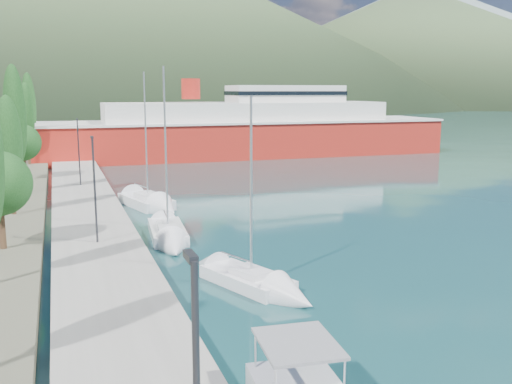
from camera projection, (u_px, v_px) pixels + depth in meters
name	position (u px, v px, depth m)	size (l,w,h in m)	color
ground	(105.00, 131.00, 132.47)	(1400.00, 1400.00, 0.00)	#174346
quay	(88.00, 213.00, 42.17)	(5.00, 88.00, 0.80)	gray
hills_far	(193.00, 27.00, 627.16)	(1480.00, 900.00, 180.00)	slate
hills_near	(218.00, 31.00, 390.26)	(1010.00, 520.00, 115.00)	#3E5432
tree_row	(14.00, 137.00, 45.07)	(3.58, 64.77, 10.97)	#47301E
lamp_posts	(96.00, 189.00, 31.10)	(0.15, 46.44, 6.06)	#2D2D33
sailboat_near	(270.00, 289.00, 26.50)	(4.47, 7.21, 9.97)	silver
sailboat_mid	(171.00, 240.00, 35.08)	(2.85, 8.27, 11.68)	silver
sailboat_far	(156.00, 206.00, 45.16)	(4.61, 8.43, 11.81)	silver
ferry	(248.00, 131.00, 82.31)	(58.35, 13.40, 11.54)	#B22218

